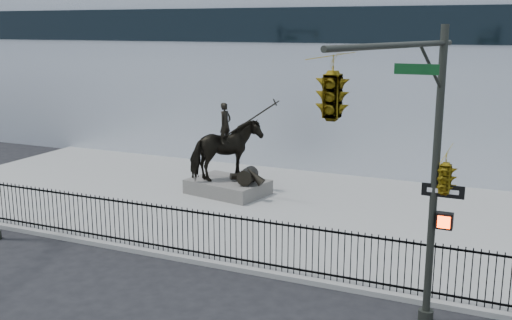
% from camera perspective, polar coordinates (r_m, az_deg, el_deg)
% --- Properties ---
extents(ground, '(120.00, 120.00, 0.00)m').
position_cam_1_polar(ground, '(17.51, -7.98, -10.90)').
color(ground, black).
rests_on(ground, ground).
extents(plaza, '(30.00, 12.00, 0.15)m').
position_cam_1_polar(plaza, '(23.33, 1.16, -4.52)').
color(plaza, gray).
rests_on(plaza, ground).
extents(building, '(44.00, 14.00, 9.00)m').
position_cam_1_polar(building, '(34.72, 9.68, 8.41)').
color(building, silver).
rests_on(building, ground).
extents(picket_fence, '(22.10, 0.10, 1.50)m').
position_cam_1_polar(picket_fence, '(18.18, -5.97, -6.89)').
color(picket_fence, black).
rests_on(picket_fence, plaza).
extents(statue_plinth, '(3.45, 2.69, 0.58)m').
position_cam_1_polar(statue_plinth, '(24.87, -2.70, -2.57)').
color(statue_plinth, '#615D58').
rests_on(statue_plinth, plaza).
extents(equestrian_statue, '(3.91, 2.81, 3.37)m').
position_cam_1_polar(equestrian_statue, '(24.48, -2.62, 0.82)').
color(equestrian_statue, black).
rests_on(equestrian_statue, statue_plinth).
extents(traffic_signal_right, '(2.17, 6.86, 7.00)m').
position_cam_1_polar(traffic_signal_right, '(11.93, 13.08, 2.14)').
color(traffic_signal_right, '#272A24').
rests_on(traffic_signal_right, ground).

